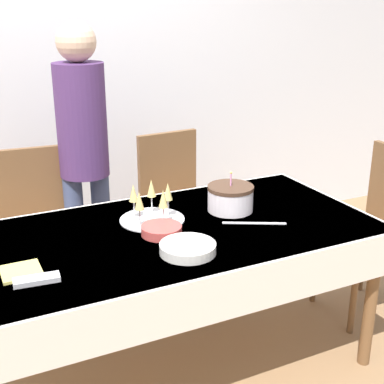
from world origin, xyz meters
TOP-DOWN VIEW (x-y plane):
  - ground_plane at (0.00, 0.00)m, footprint 12.00×12.00m
  - wall_back at (0.00, 1.51)m, footprint 8.00×0.05m
  - dining_table at (0.00, 0.00)m, footprint 2.03×0.96m
  - dining_chair_far_left at (-0.44, 0.80)m, footprint 0.45×0.45m
  - dining_chair_far_right at (0.44, 0.80)m, footprint 0.45×0.45m
  - dining_chair_right_end at (1.33, -0.00)m, footprint 0.44×0.44m
  - birthday_cake at (0.42, 0.09)m, footprint 0.23×0.23m
  - champagne_tray at (0.02, 0.14)m, footprint 0.31×0.31m
  - plate_stack_main at (0.03, -0.25)m, footprint 0.24×0.24m
  - plate_stack_dessert at (-0.00, -0.03)m, footprint 0.18×0.18m
  - cake_knife at (0.44, -0.11)m, footprint 0.27×0.16m
  - fork_pile at (-0.59, -0.23)m, footprint 0.18×0.08m
  - napkin_pile at (-0.63, -0.13)m, footprint 0.15×0.15m
  - person_standing at (-0.11, 0.83)m, footprint 0.28×0.28m

SIDE VIEW (x-z plane):
  - ground_plane at x=0.00m, z-range 0.00..0.00m
  - dining_chair_far_left at x=-0.44m, z-range 0.05..1.02m
  - dining_chair_far_right at x=0.44m, z-range 0.05..1.02m
  - dining_chair_right_end at x=1.33m, z-range 0.05..1.02m
  - dining_table at x=0.00m, z-range 0.27..1.02m
  - cake_knife at x=0.44m, z-range 0.75..0.75m
  - napkin_pile at x=-0.63m, z-range 0.75..0.76m
  - fork_pile at x=-0.59m, z-range 0.75..0.77m
  - plate_stack_dessert at x=0.00m, z-range 0.75..0.79m
  - plate_stack_main at x=0.03m, z-range 0.75..0.79m
  - birthday_cake at x=0.42m, z-range 0.71..0.91m
  - champagne_tray at x=0.02m, z-range 0.74..0.92m
  - person_standing at x=-0.11m, z-range 0.17..1.81m
  - wall_back at x=0.00m, z-range 0.00..2.70m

